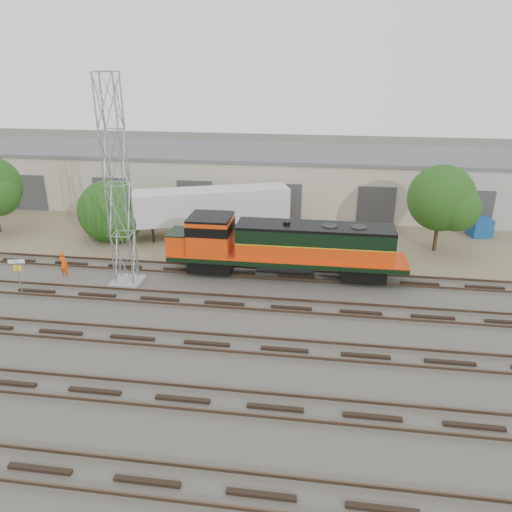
# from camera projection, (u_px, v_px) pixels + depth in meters

# --- Properties ---
(ground) EXTENTS (140.00, 140.00, 0.00)m
(ground) POSITION_uv_depth(u_px,v_px,m) (219.00, 316.00, 28.36)
(ground) COLOR #47423A
(ground) RESTS_ON ground
(dirt_strip) EXTENTS (80.00, 16.00, 0.02)m
(dirt_strip) POSITION_uv_depth(u_px,v_px,m) (256.00, 231.00, 42.12)
(dirt_strip) COLOR #726047
(dirt_strip) RESTS_ON ground
(tracks) EXTENTS (80.00, 20.40, 0.28)m
(tracks) POSITION_uv_depth(u_px,v_px,m) (207.00, 343.00, 25.58)
(tracks) COLOR black
(tracks) RESTS_ON ground
(warehouse) EXTENTS (58.40, 10.40, 5.30)m
(warehouse) POSITION_uv_depth(u_px,v_px,m) (268.00, 178.00, 48.43)
(warehouse) COLOR #B9AD9A
(warehouse) RESTS_ON ground
(locomotive) EXTENTS (15.64, 2.74, 3.76)m
(locomotive) POSITION_uv_depth(u_px,v_px,m) (282.00, 246.00, 32.66)
(locomotive) COLOR black
(locomotive) RESTS_ON tracks
(signal_tower) EXTENTS (1.92, 1.92, 12.97)m
(signal_tower) POSITION_uv_depth(u_px,v_px,m) (118.00, 188.00, 30.18)
(signal_tower) COLOR gray
(signal_tower) RESTS_ON ground
(sign_post) EXTENTS (0.98, 0.24, 2.41)m
(sign_post) POSITION_uv_depth(u_px,v_px,m) (18.00, 270.00, 30.27)
(sign_post) COLOR gray
(sign_post) RESTS_ON ground
(worker) EXTENTS (0.70, 0.52, 1.75)m
(worker) POSITION_uv_depth(u_px,v_px,m) (64.00, 264.00, 33.14)
(worker) COLOR #EE4F0D
(worker) RESTS_ON ground
(semi_trailer) EXTENTS (12.61, 6.52, 3.84)m
(semi_trailer) POSITION_uv_depth(u_px,v_px,m) (215.00, 206.00, 40.36)
(semi_trailer) COLOR silver
(semi_trailer) RESTS_ON ground
(dumpster_blue) EXTENTS (1.89, 1.82, 1.50)m
(dumpster_blue) POSITION_uv_depth(u_px,v_px,m) (480.00, 227.00, 40.61)
(dumpster_blue) COLOR #14498B
(dumpster_blue) RESTS_ON ground
(tree_mid) EXTENTS (5.28, 5.02, 5.02)m
(tree_mid) POSITION_uv_depth(u_px,v_px,m) (112.00, 214.00, 39.57)
(tree_mid) COLOR #382619
(tree_mid) RESTS_ON ground
(tree_east) EXTENTS (5.09, 4.85, 6.54)m
(tree_east) POSITION_uv_depth(u_px,v_px,m) (445.00, 201.00, 36.16)
(tree_east) COLOR #382619
(tree_east) RESTS_ON ground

